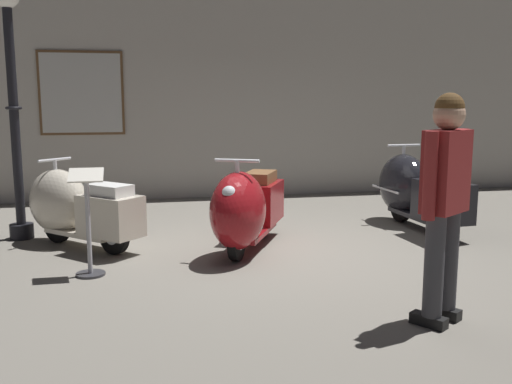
# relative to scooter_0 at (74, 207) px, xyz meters

# --- Properties ---
(ground_plane) EXTENTS (60.00, 60.00, 0.00)m
(ground_plane) POSITION_rel_scooter_0_xyz_m (2.37, -0.81, -0.46)
(ground_plane) COLOR slate
(showroom_back_wall) EXTENTS (18.00, 0.24, 3.82)m
(showroom_back_wall) POSITION_rel_scooter_0_xyz_m (2.36, 3.17, 1.45)
(showroom_back_wall) COLOR #ADA89E
(showroom_back_wall) RESTS_ON ground
(scooter_0) EXTENTS (1.50, 1.49, 1.01)m
(scooter_0) POSITION_rel_scooter_0_xyz_m (0.00, 0.00, 0.00)
(scooter_0) COLOR black
(scooter_0) RESTS_ON ground
(scooter_1) EXTENTS (1.22, 1.80, 1.08)m
(scooter_1) POSITION_rel_scooter_0_xyz_m (1.89, -0.67, 0.03)
(scooter_1) COLOR black
(scooter_1) RESTS_ON ground
(scooter_2) EXTENTS (0.63, 1.80, 1.08)m
(scooter_2) POSITION_rel_scooter_0_xyz_m (4.32, 0.16, 0.04)
(scooter_2) COLOR black
(scooter_2) RESTS_ON ground
(lamppost) EXTENTS (0.30, 0.30, 3.02)m
(lamppost) POSITION_rel_scooter_0_xyz_m (-0.68, 0.51, 1.27)
(lamppost) COLOR black
(lamppost) RESTS_ON ground
(visitor_0) EXTENTS (0.50, 0.42, 1.73)m
(visitor_0) POSITION_rel_scooter_0_xyz_m (2.96, -2.96, 0.54)
(visitor_0) COLOR black
(visitor_0) RESTS_ON ground
(info_stanchion) EXTENTS (0.32, 0.28, 1.04)m
(info_stanchion) POSITION_rel_scooter_0_xyz_m (0.27, -1.21, -0.03)
(info_stanchion) COLOR #333338
(info_stanchion) RESTS_ON ground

